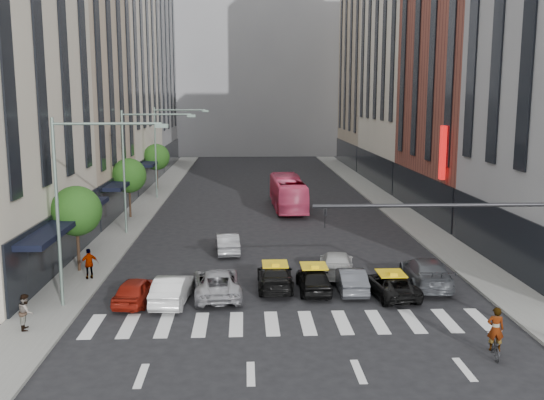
{
  "coord_description": "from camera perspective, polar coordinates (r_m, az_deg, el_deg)",
  "views": [
    {
      "loc": [
        -2.16,
        -24.42,
        10.03
      ],
      "look_at": [
        -0.55,
        11.23,
        4.0
      ],
      "focal_mm": 40.0,
      "sensor_mm": 36.0,
      "label": 1
    }
  ],
  "objects": [
    {
      "name": "car_row2_left",
      "position": [
        39.77,
        -4.22,
        -4.04
      ],
      "size": [
        1.77,
        4.18,
        1.34
      ],
      "primitive_type": "imported",
      "rotation": [
        0.0,
        0.0,
        3.23
      ],
      "color": "#A2A3A8",
      "rests_on": "ground"
    },
    {
      "name": "building_left_d",
      "position": [
        90.78,
        -12.29,
        12.51
      ],
      "size": [
        8.0,
        18.0,
        30.0
      ],
      "primitive_type": "cube",
      "color": "gray",
      "rests_on": "ground"
    },
    {
      "name": "ground",
      "position": [
        26.48,
        2.35,
        -12.67
      ],
      "size": [
        160.0,
        160.0,
        0.0
      ],
      "primitive_type": "plane",
      "color": "black",
      "rests_on": "ground"
    },
    {
      "name": "building_right_b",
      "position": [
        54.95,
        18.25,
        12.22
      ],
      "size": [
        8.0,
        18.0,
        26.0
      ],
      "primitive_type": "cube",
      "color": "brown",
      "rests_on": "ground"
    },
    {
      "name": "sidewalk_left",
      "position": [
        56.1,
        -12.13,
        -0.85
      ],
      "size": [
        3.0,
        96.0,
        0.15
      ],
      "primitive_type": "cube",
      "color": "slate",
      "rests_on": "ground"
    },
    {
      "name": "liberty_sign",
      "position": [
        46.98,
        15.78,
        4.31
      ],
      "size": [
        0.3,
        0.7,
        4.0
      ],
      "color": "red",
      "rests_on": "ground"
    },
    {
      "name": "pedestrian_far",
      "position": [
        35.06,
        -16.82,
        -5.75
      ],
      "size": [
        1.08,
        0.81,
        1.7
      ],
      "primitive_type": "imported",
      "rotation": [
        0.0,
        0.0,
        3.59
      ],
      "color": "gray",
      "rests_on": "sidewalk_left"
    },
    {
      "name": "taxi_right",
      "position": [
        31.79,
        11.1,
        -7.85
      ],
      "size": [
        2.5,
        4.5,
        1.19
      ],
      "primitive_type": "imported",
      "rotation": [
        0.0,
        0.0,
        3.27
      ],
      "color": "black",
      "rests_on": "ground"
    },
    {
      "name": "pedestrian_near",
      "position": [
        28.55,
        -22.16,
        -9.71
      ],
      "size": [
        0.76,
        0.89,
        1.58
      ],
      "primitive_type": "imported",
      "rotation": [
        0.0,
        0.0,
        1.81
      ],
      "color": "gray",
      "rests_on": "sidewalk_left"
    },
    {
      "name": "sidewalk_right",
      "position": [
        56.98,
        11.33,
        -0.66
      ],
      "size": [
        3.0,
        96.0,
        0.15
      ],
      "primitive_type": "cube",
      "color": "slate",
      "rests_on": "ground"
    },
    {
      "name": "streetlamp_mid",
      "position": [
        45.3,
        -12.63,
        4.13
      ],
      "size": [
        5.38,
        0.25,
        9.0
      ],
      "color": "gray",
      "rests_on": "sidewalk_left"
    },
    {
      "name": "building_right_d",
      "position": [
        91.53,
        9.71,
        11.94
      ],
      "size": [
        8.0,
        18.0,
        28.0
      ],
      "primitive_type": "cube",
      "color": "tan",
      "rests_on": "ground"
    },
    {
      "name": "bus",
      "position": [
        55.03,
        1.5,
        0.67
      ],
      "size": [
        2.83,
        10.83,
        3.0
      ],
      "primitive_type": "imported",
      "rotation": [
        0.0,
        0.0,
        3.17
      ],
      "color": "#DE416A",
      "rests_on": "ground"
    },
    {
      "name": "car_row2_right",
      "position": [
        35.02,
        6.09,
        -5.96
      ],
      "size": [
        2.46,
        4.85,
        1.35
      ],
      "primitive_type": "imported",
      "rotation": [
        0.0,
        0.0,
        3.02
      ],
      "color": "beige",
      "rests_on": "ground"
    },
    {
      "name": "taxi_left",
      "position": [
        32.4,
        0.29,
        -7.21
      ],
      "size": [
        1.9,
        4.59,
        1.33
      ],
      "primitive_type": "imported",
      "rotation": [
        0.0,
        0.0,
        3.13
      ],
      "color": "black",
      "rests_on": "ground"
    },
    {
      "name": "motorcycle",
      "position": [
        25.9,
        20.2,
        -12.76
      ],
      "size": [
        0.9,
        1.75,
        0.87
      ],
      "primitive_type": "imported",
      "rotation": [
        0.0,
        0.0,
        2.94
      ],
      "color": "black",
      "rests_on": "ground"
    },
    {
      "name": "car_red",
      "position": [
        30.92,
        -12.66,
        -8.29
      ],
      "size": [
        2.05,
        4.03,
        1.32
      ],
      "primitive_type": "imported",
      "rotation": [
        0.0,
        0.0,
        3.01
      ],
      "color": "maroon",
      "rests_on": "ground"
    },
    {
      "name": "car_silver",
      "position": [
        31.36,
        -5.21,
        -7.75
      ],
      "size": [
        2.78,
        5.25,
        1.4
      ],
      "primitive_type": "imported",
      "rotation": [
        0.0,
        0.0,
        3.23
      ],
      "color": "#9D9DA2",
      "rests_on": "ground"
    },
    {
      "name": "rider",
      "position": [
        25.44,
        20.37,
        -10.0
      ],
      "size": [
        0.72,
        0.54,
        1.77
      ],
      "primitive_type": "imported",
      "rotation": [
        0.0,
        0.0,
        2.94
      ],
      "color": "gray",
      "rests_on": "motorcycle"
    },
    {
      "name": "car_white_front",
      "position": [
        30.6,
        -9.38,
        -8.29
      ],
      "size": [
        1.83,
        4.38,
        1.41
      ],
      "primitive_type": "imported",
      "rotation": [
        0.0,
        0.0,
        3.06
      ],
      "color": "silver",
      "rests_on": "ground"
    },
    {
      "name": "building_left_c",
      "position": [
        72.4,
        -14.96,
        15.6
      ],
      "size": [
        8.0,
        20.0,
        36.0
      ],
      "primitive_type": "cube",
      "color": "beige",
      "rests_on": "ground"
    },
    {
      "name": "tree_mid",
      "position": [
        51.72,
        -13.32,
        2.25
      ],
      "size": [
        2.88,
        2.88,
        4.95
      ],
      "color": "black",
      "rests_on": "sidewalk_left"
    },
    {
      "name": "streetlamp_far",
      "position": [
        61.07,
        -10.05,
        5.57
      ],
      "size": [
        5.38,
        0.25,
        9.0
      ],
      "color": "gray",
      "rests_on": "sidewalk_left"
    },
    {
      "name": "building_right_c",
      "position": [
        73.66,
        13.11,
        17.13
      ],
      "size": [
        8.0,
        20.0,
        40.0
      ],
      "primitive_type": "cube",
      "color": "beige",
      "rests_on": "ground"
    },
    {
      "name": "building_far",
      "position": [
        109.73,
        -1.5,
        13.75
      ],
      "size": [
        30.0,
        10.0,
        36.0
      ],
      "primitive_type": "cube",
      "color": "gray",
      "rests_on": "ground"
    },
    {
      "name": "car_grey_mid",
      "position": [
        32.19,
        7.39,
        -7.43
      ],
      "size": [
        1.42,
        3.95,
        1.3
      ],
      "primitive_type": "imported",
      "rotation": [
        0.0,
        0.0,
        3.13
      ],
      "color": "#43454B",
      "rests_on": "ground"
    },
    {
      "name": "traffic_signal",
      "position": [
        26.01,
        19.79,
        -3.32
      ],
      "size": [
        10.1,
        0.2,
        6.0
      ],
      "color": "black",
      "rests_on": "ground"
    },
    {
      "name": "tree_far",
      "position": [
        67.41,
        -10.82,
        3.99
      ],
      "size": [
        2.88,
        2.88,
        4.95
      ],
      "color": "black",
      "rests_on": "sidewalk_left"
    },
    {
      "name": "taxi_center",
      "position": [
        31.94,
        3.95,
        -7.44
      ],
      "size": [
        1.67,
        4.06,
        1.38
      ],
      "primitive_type": "imported",
      "rotation": [
        0.0,
        0.0,
        3.15
      ],
      "color": "black",
      "rests_on": "ground"
    },
    {
      "name": "streetlamp_near",
      "position": [
        29.78,
        -17.91,
        1.16
      ],
      "size": [
        5.38,
        0.25,
        9.0
      ],
      "color": "gray",
      "rests_on": "sidewalk_left"
    },
    {
      "name": "tree_near",
      "position": [
        36.3,
        -17.94,
        -1.0
      ],
      "size": [
        2.88,
        2.88,
        4.95
      ],
      "color": "black",
      "rests_on": "sidewalk_left"
    },
    {
      "name": "building_left_b",
      "position": [
        54.51,
        -18.75,
        11.16
      ],
      "size": [
        8.0,
        16.0,
        24.0
      ],
      "primitive_type": "cube",
      "color": "tan",
      "rests_on": "ground"
    },
    {
      "name": "car_grey_curb",
      "position": [
        33.85,
        14.3,
        -6.58
      ],
      "size": [
        2.57,
        5.47,
        1.54
      ],
      "primitive_type": "imported",
      "rotation": [
        0.0,
        0.0,
        3.06
      ],
      "color": "#44474C",
      "rests_on": "ground"
    }
  ]
}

